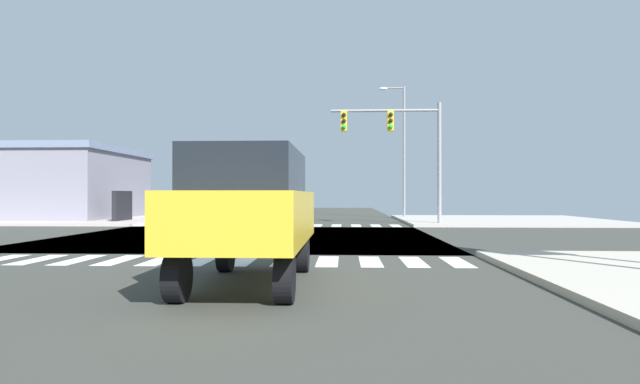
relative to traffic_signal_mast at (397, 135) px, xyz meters
The scene contains 13 objects.
ground 10.88m from the traffic_signal_mast, 130.18° to the right, with size 90.00×90.00×0.05m.
sidewalk_corner_ne 9.24m from the traffic_signal_mast, 33.99° to the left, with size 12.00×12.00×0.14m.
sidewalk_corner_nw 20.37m from the traffic_signal_mast, 166.94° to the left, with size 12.00×12.00×0.14m.
crosswalk_near 16.86m from the traffic_signal_mast, 113.99° to the right, with size 13.50×2.00×0.01m.
crosswalk_far 8.06m from the traffic_signal_mast, behind, with size 13.50×2.00×0.01m.
traffic_signal_mast is the anchor object (origin of this frame).
street_lamp 8.31m from the traffic_signal_mast, 82.49° to the left, with size 1.78×0.32×8.84m.
bank_building 23.84m from the traffic_signal_mast, 166.52° to the left, with size 14.64×9.72×4.56m.
sedan_farside_2 33.01m from the traffic_signal_mast, 110.21° to the left, with size 1.80×4.30×1.88m.
box_truck_crossing_1 11.76m from the traffic_signal_mast, 136.09° to the left, with size 2.40×7.20×4.85m.
suv_leading_2 18.88m from the traffic_signal_mast, 103.50° to the right, with size 1.96×4.60×2.34m.
suv_trailing_3 21.78m from the traffic_signal_mast, 112.78° to the left, with size 1.96×4.60×2.34m.
pickup_middle_1 12.50m from the traffic_signal_mast, 160.34° to the left, with size 2.00×5.10×2.35m.
Camera 1 is at (3.64, -19.67, 1.56)m, focal length 29.59 mm.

